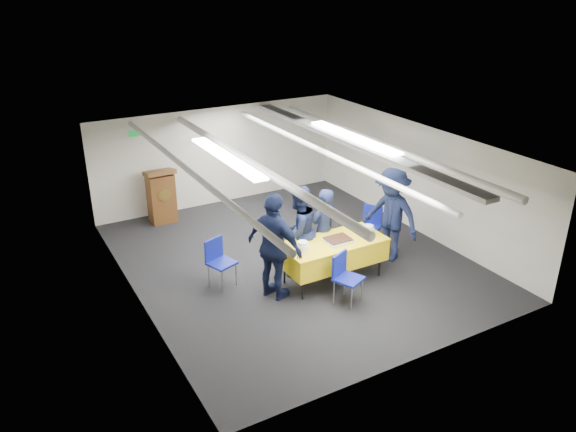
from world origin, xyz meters
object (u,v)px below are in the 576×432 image
object	(u,v)px
sailor_a	(323,229)
sailor_d	(391,215)
chair_near	(344,273)
chair_right	(370,223)
sailor_c	(275,247)
sailor_b	(298,231)
chair_left	(218,258)
sheet_cake	(338,240)
podium	(161,195)
serving_table	(333,252)

from	to	relation	value
sailor_a	sailor_d	size ratio (longest dim) A/B	0.86
chair_near	chair_right	xyz separation A→B (m)	(1.62, 1.43, 0.00)
sailor_c	sailor_b	bearing A→B (deg)	-78.79
chair_left	sailor_d	world-z (taller)	sailor_d
chair_near	chair_right	size ratio (longest dim) A/B	1.00
sailor_c	chair_right	bearing A→B (deg)	-96.66
sailor_a	sailor_b	size ratio (longest dim) A/B	0.92
sailor_a	sailor_d	bearing A→B (deg)	153.22
sheet_cake	podium	bearing A→B (deg)	114.57
podium	sailor_d	xyz separation A→B (m)	(3.24, -3.88, 0.30)
chair_left	chair_right	bearing A→B (deg)	-1.97
sailor_a	sailor_d	xyz separation A→B (m)	(1.31, -0.31, 0.13)
chair_left	sailor_c	xyz separation A→B (m)	(0.67, -0.84, 0.41)
sheet_cake	sailor_c	world-z (taller)	sailor_c
serving_table	sailor_a	bearing A→B (deg)	78.76
sheet_cake	sailor_d	xyz separation A→B (m)	(1.36, 0.24, 0.10)
sheet_cake	sailor_d	bearing A→B (deg)	9.89
sheet_cake	sailor_d	size ratio (longest dim) A/B	0.25
sailor_d	sailor_c	bearing A→B (deg)	-104.45
sailor_d	sheet_cake	bearing A→B (deg)	-98.09
serving_table	chair_right	size ratio (longest dim) A/B	2.15
sailor_a	sailor_c	xyz separation A→B (m)	(-1.27, -0.47, 0.15)
chair_near	sailor_a	size ratio (longest dim) A/B	0.55
serving_table	sheet_cake	size ratio (longest dim) A/B	4.06
sailor_b	podium	bearing A→B (deg)	-82.17
chair_near	sailor_b	size ratio (longest dim) A/B	0.51
sheet_cake	chair_near	world-z (taller)	chair_near
chair_near	sailor_b	distance (m)	1.26
sailor_a	chair_right	bearing A→B (deg)	178.15
chair_left	sailor_b	distance (m)	1.49
chair_left	sailor_b	size ratio (longest dim) A/B	0.51
sheet_cake	sailor_c	distance (m)	1.22
sailor_b	sailor_c	bearing A→B (deg)	19.95
sailor_c	sailor_a	bearing A→B (deg)	-92.24
chair_right	chair_left	bearing A→B (deg)	178.03
serving_table	sailor_a	world-z (taller)	sailor_a
sailor_c	serving_table	bearing A→B (deg)	-112.88
chair_left	podium	bearing A→B (deg)	89.89
chair_near	sailor_c	distance (m)	1.24
podium	sailor_a	size ratio (longest dim) A/B	0.80
sailor_b	sailor_d	bearing A→B (deg)	155.51
sailor_c	chair_left	bearing A→B (deg)	15.97
podium	sailor_d	bearing A→B (deg)	-50.10
chair_left	sailor_b	world-z (taller)	sailor_b
sailor_a	sailor_d	distance (m)	1.35
sailor_c	sailor_d	world-z (taller)	sailor_c
sailor_c	sheet_cake	bearing A→B (deg)	-116.37
sheet_cake	sailor_b	distance (m)	0.75
serving_table	chair_near	bearing A→B (deg)	-109.02
podium	chair_near	bearing A→B (deg)	-71.35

